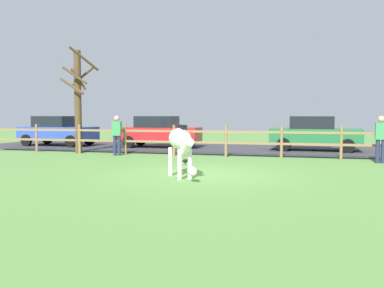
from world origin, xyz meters
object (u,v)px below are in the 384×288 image
(crow_on_grass, at_px, (186,161))
(parked_car_green, at_px, (315,133))
(parked_car_red, at_px, (159,131))
(parked_car_blue, at_px, (58,131))
(zebra, at_px, (181,143))
(visitor_right_of_tree, at_px, (381,137))
(bare_tree, at_px, (78,98))
(visitor_left_of_tree, at_px, (117,133))

(crow_on_grass, distance_m, parked_car_green, 7.73)
(parked_car_red, bearing_deg, parked_car_blue, -177.15)
(zebra, bearing_deg, visitor_right_of_tree, 41.98)
(crow_on_grass, relative_size, visitor_right_of_tree, 0.13)
(zebra, relative_size, parked_car_blue, 0.40)
(parked_car_red, xyz_separation_m, parked_car_blue, (-5.61, -0.28, 0.00))
(bare_tree, relative_size, crow_on_grass, 20.94)
(visitor_right_of_tree, bearing_deg, crow_on_grass, -161.18)
(parked_car_red, relative_size, visitor_left_of_tree, 2.47)
(bare_tree, relative_size, visitor_right_of_tree, 2.75)
(crow_on_grass, relative_size, parked_car_red, 0.05)
(parked_car_red, height_order, parked_car_blue, same)
(bare_tree, height_order, parked_car_blue, bare_tree)
(crow_on_grass, xyz_separation_m, parked_car_green, (4.26, 6.41, 0.72))
(crow_on_grass, bearing_deg, visitor_right_of_tree, 18.82)
(zebra, distance_m, parked_car_red, 10.14)
(visitor_left_of_tree, height_order, visitor_right_of_tree, same)
(parked_car_red, bearing_deg, zebra, -67.07)
(parked_car_green, height_order, parked_car_red, same)
(parked_car_blue, bearing_deg, zebra, -43.45)
(crow_on_grass, relative_size, parked_car_green, 0.05)
(parked_car_blue, bearing_deg, parked_car_red, 2.85)
(bare_tree, xyz_separation_m, visitor_right_of_tree, (12.10, -0.73, -1.50))
(visitor_right_of_tree, bearing_deg, parked_car_green, 116.77)
(parked_car_red, distance_m, parked_car_blue, 5.62)
(visitor_right_of_tree, bearing_deg, zebra, -138.02)
(bare_tree, distance_m, visitor_left_of_tree, 2.62)
(zebra, height_order, parked_car_blue, parked_car_blue)
(parked_car_green, height_order, visitor_left_of_tree, visitor_left_of_tree)
(bare_tree, bearing_deg, parked_car_red, 54.75)
(crow_on_grass, bearing_deg, bare_tree, 152.99)
(parked_car_red, height_order, visitor_left_of_tree, visitor_left_of_tree)
(zebra, relative_size, parked_car_green, 0.41)
(parked_car_green, relative_size, parked_car_blue, 0.99)
(parked_car_red, xyz_separation_m, visitor_left_of_tree, (-0.39, -4.05, 0.06))
(parked_car_green, xyz_separation_m, parked_car_red, (-7.49, 0.00, 0.00))
(parked_car_red, relative_size, visitor_right_of_tree, 2.47)
(bare_tree, distance_m, parked_car_red, 4.56)
(zebra, distance_m, parked_car_green, 9.99)
(parked_car_blue, bearing_deg, bare_tree, -45.75)
(parked_car_green, relative_size, parked_car_red, 1.00)
(parked_car_blue, bearing_deg, visitor_left_of_tree, -35.87)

